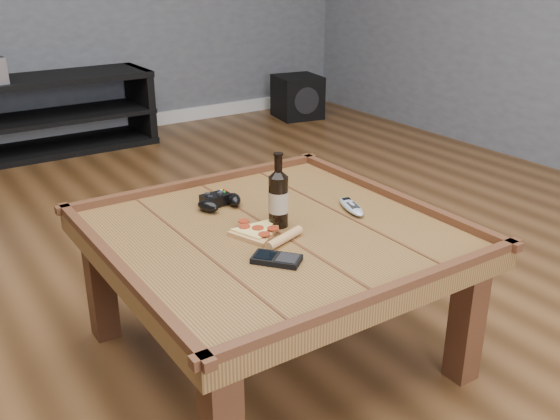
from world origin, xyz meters
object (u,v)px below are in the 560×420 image
subwoofer (298,97)px  pizza_slice (262,232)px  beer_bottle (278,197)px  remote_control (351,206)px  coffee_table (274,247)px  game_controller (219,201)px  smartphone (277,259)px  media_console (44,116)px

subwoofer → pizza_slice: bearing=-117.5°
beer_bottle → remote_control: bearing=-5.6°
remote_control → subwoofer: size_ratio=0.44×
coffee_table → remote_control: bearing=-1.8°
game_controller → subwoofer: bearing=47.5°
pizza_slice → smartphone: bearing=-128.2°
beer_bottle → subwoofer: size_ratio=0.60×
smartphone → subwoofer: (2.05, 2.79, -0.29)m
media_console → subwoofer: 1.95m
pizza_slice → subwoofer: pizza_slice is taller
beer_bottle → remote_control: (0.27, -0.03, -0.08)m
media_console → subwoofer: bearing=-4.1°
pizza_slice → remote_control: pizza_slice is taller
media_console → subwoofer: media_console is taller
smartphone → remote_control: bearing=-15.6°
coffee_table → media_console: media_console is taller
coffee_table → pizza_slice: (-0.05, -0.01, 0.07)m
pizza_slice → beer_bottle: bearing=2.1°
game_controller → pizza_slice: 0.27m
media_console → subwoofer: size_ratio=3.64×
game_controller → pizza_slice: size_ratio=0.56×
smartphone → coffee_table: bearing=20.3°
beer_bottle → subwoofer: beer_bottle is taller
media_console → pizza_slice: size_ratio=4.61×
media_console → smartphone: size_ratio=9.60×
game_controller → remote_control: game_controller is taller
beer_bottle → smartphone: (-0.14, -0.20, -0.09)m
beer_bottle → pizza_slice: bearing=-159.0°
beer_bottle → pizza_slice: beer_bottle is taller
media_console → beer_bottle: (0.03, -2.73, 0.30)m
remote_control → subwoofer: (1.64, 2.62, -0.30)m
subwoofer → remote_control: bearing=-112.4°
coffee_table → remote_control: coffee_table is taller
beer_bottle → subwoofer: bearing=53.6°
game_controller → remote_control: size_ratio=0.99×
game_controller → pizza_slice: bearing=-92.7°
coffee_table → game_controller: bearing=101.0°
beer_bottle → game_controller: bearing=108.3°
coffee_table → remote_control: (0.30, -0.01, 0.07)m
media_console → beer_bottle: bearing=-89.4°
remote_control → subwoofer: remote_control is taller
media_console → subwoofer: (1.94, -0.14, -0.08)m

